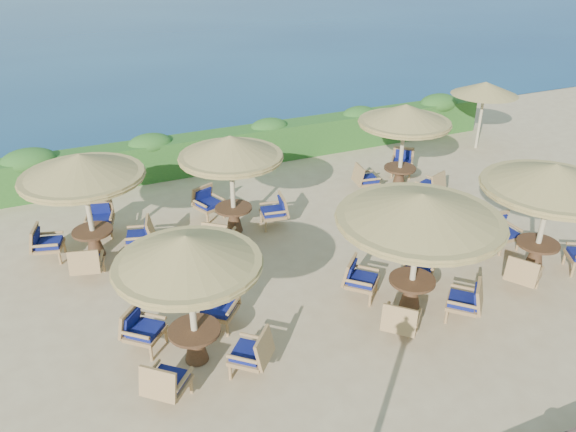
{
  "coord_description": "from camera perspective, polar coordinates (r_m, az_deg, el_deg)",
  "views": [
    {
      "loc": [
        -6.29,
        -9.66,
        7.21
      ],
      "look_at": [
        -1.67,
        0.74,
        1.3
      ],
      "focal_mm": 35.0,
      "sensor_mm": 36.0,
      "label": 1
    }
  ],
  "objects": [
    {
      "name": "hedge",
      "position": [
        19.17,
        -3.3,
        7.24
      ],
      "size": [
        18.0,
        0.9,
        1.2
      ],
      "primitive_type": "cube",
      "color": "#21501A",
      "rests_on": "ground"
    },
    {
      "name": "ground",
      "position": [
        13.59,
        7.76,
        -4.86
      ],
      "size": [
        120.0,
        120.0,
        0.0
      ],
      "primitive_type": "plane",
      "color": "tan",
      "rests_on": "ground"
    },
    {
      "name": "cafe_set_0",
      "position": [
        9.87,
        -9.96,
        -6.49
      ],
      "size": [
        2.59,
        2.59,
        2.65
      ],
      "color": "beige",
      "rests_on": "ground"
    },
    {
      "name": "cafe_set_5",
      "position": [
        16.93,
        11.68,
        8.58
      ],
      "size": [
        2.79,
        2.79,
        2.65
      ],
      "color": "beige",
      "rests_on": "ground"
    },
    {
      "name": "cafe_set_3",
      "position": [
        13.77,
        -19.98,
        2.77
      ],
      "size": [
        2.89,
        2.89,
        2.65
      ],
      "color": "beige",
      "rests_on": "ground"
    },
    {
      "name": "cafe_set_1",
      "position": [
        11.32,
        13.15,
        -1.06
      ],
      "size": [
        3.34,
        3.34,
        2.65
      ],
      "color": "beige",
      "rests_on": "ground"
    },
    {
      "name": "cafe_set_4",
      "position": [
        14.14,
        -5.78,
        5.13
      ],
      "size": [
        2.75,
        2.75,
        2.65
      ],
      "color": "beige",
      "rests_on": "ground"
    },
    {
      "name": "cafe_set_2",
      "position": [
        13.63,
        25.09,
        2.14
      ],
      "size": [
        3.09,
        3.09,
        2.65
      ],
      "color": "beige",
      "rests_on": "ground"
    },
    {
      "name": "extra_parasol",
      "position": [
        21.09,
        19.4,
        12.12
      ],
      "size": [
        2.3,
        2.3,
        2.41
      ],
      "color": "beige",
      "rests_on": "ground"
    }
  ]
}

